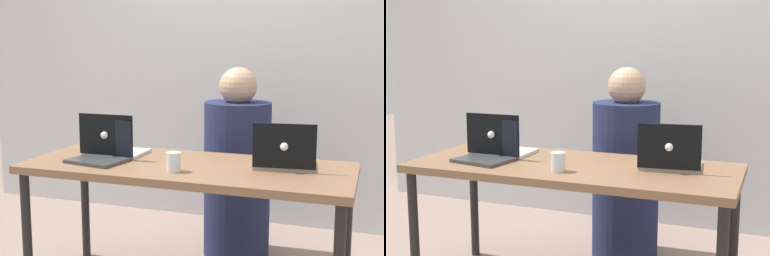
# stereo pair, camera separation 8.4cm
# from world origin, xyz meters

# --- Properties ---
(back_wall) EXTENTS (4.50, 0.10, 2.59)m
(back_wall) POSITION_xyz_m (0.00, 1.36, 1.30)
(back_wall) COLOR silver
(back_wall) RESTS_ON ground
(desk) EXTENTS (1.68, 0.69, 0.72)m
(desk) POSITION_xyz_m (0.00, 0.00, 0.65)
(desk) COLOR brown
(desk) RESTS_ON ground
(person_at_center) EXTENTS (0.52, 0.52, 1.20)m
(person_at_center) POSITION_xyz_m (0.10, 0.64, 0.53)
(person_at_center) COLOR #21274D
(person_at_center) RESTS_ON ground
(laptop_back_right) EXTENTS (0.33, 0.30, 0.24)m
(laptop_back_right) POSITION_xyz_m (0.49, 0.08, 0.77)
(laptop_back_right) COLOR #B2B1B7
(laptop_back_right) RESTS_ON desk
(laptop_back_left) EXTENTS (0.32, 0.28, 0.24)m
(laptop_back_left) POSITION_xyz_m (-0.47, 0.07, 0.77)
(laptop_back_left) COLOR silver
(laptop_back_left) RESTS_ON desk
(laptop_front_left) EXTENTS (0.32, 0.27, 0.21)m
(laptop_front_left) POSITION_xyz_m (-0.46, -0.07, 0.77)
(laptop_front_left) COLOR #3A3B3D
(laptop_front_left) RESTS_ON desk
(water_glass_center) EXTENTS (0.07, 0.07, 0.10)m
(water_glass_center) POSITION_xyz_m (-0.01, -0.17, 0.76)
(water_glass_center) COLOR silver
(water_glass_center) RESTS_ON desk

